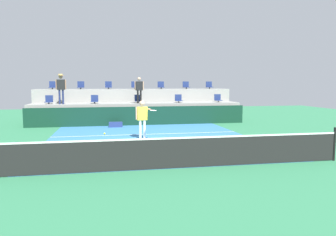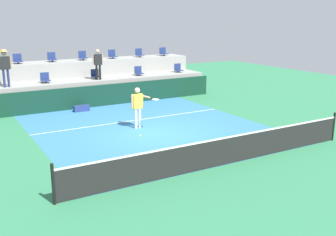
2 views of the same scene
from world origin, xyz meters
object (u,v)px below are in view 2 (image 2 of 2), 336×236
object	(u,v)px
stadium_chair_upper_far_right	(163,52)
stadium_chair_upper_right	(139,54)
stadium_chair_lower_left	(45,79)
tennis_ball	(140,136)
equipment_bag	(81,108)
spectator_leaning_on_rail	(98,62)
stadium_chair_upper_mid_right	(112,55)
stadium_chair_lower_far_right	(178,69)
stadium_chair_upper_left	(18,60)
stadium_chair_lower_right	(139,72)
spectator_with_hat	(5,64)
stadium_chair_lower_center	(95,75)
stadium_chair_upper_mid_left	(52,58)
tennis_player	(138,104)
stadium_chair_upper_center	(83,56)

from	to	relation	value
stadium_chair_upper_far_right	stadium_chair_upper_right	bearing A→B (deg)	180.00
stadium_chair_lower_left	tennis_ball	xyz separation A→B (m)	(0.65, -9.53, -0.64)
equipment_bag	spectator_leaning_on_rail	bearing A→B (deg)	45.09
stadium_chair_upper_mid_right	tennis_ball	world-z (taller)	stadium_chair_upper_mid_right
spectator_leaning_on_rail	tennis_ball	bearing A→B (deg)	-102.72
stadium_chair_lower_far_right	stadium_chair_upper_left	distance (m)	9.12
stadium_chair_lower_right	spectator_with_hat	distance (m)	7.26
stadium_chair_lower_far_right	stadium_chair_upper_mid_right	xyz separation A→B (m)	(-3.52, 1.80, 0.85)
stadium_chair_lower_center	spectator_leaning_on_rail	xyz separation A→B (m)	(0.04, -0.38, 0.75)
spectator_with_hat	equipment_bag	bearing A→B (deg)	-26.06
stadium_chair_lower_far_right	stadium_chair_upper_mid_left	distance (m)	7.37
stadium_chair_lower_right	equipment_bag	distance (m)	4.70
stadium_chair_lower_far_right	stadium_chair_upper_right	world-z (taller)	stadium_chair_upper_right
stadium_chair_lower_left	tennis_player	bearing A→B (deg)	-69.28
stadium_chair_lower_right	stadium_chair_upper_right	distance (m)	2.20
stadium_chair_lower_center	spectator_with_hat	xyz separation A→B (m)	(-4.58, -0.38, 0.89)
stadium_chair_upper_mid_left	stadium_chair_upper_right	distance (m)	5.37
stadium_chair_lower_far_right	tennis_player	size ratio (longest dim) A/B	0.30
stadium_chair_upper_center	tennis_ball	size ratio (longest dim) A/B	7.65
tennis_ball	stadium_chair_lower_right	bearing A→B (deg)	64.04
spectator_with_hat	stadium_chair_upper_right	bearing A→B (deg)	15.03
stadium_chair_upper_left	stadium_chair_upper_mid_right	size ratio (longest dim) A/B	1.00
stadium_chair_lower_center	spectator_leaning_on_rail	bearing A→B (deg)	-84.65
spectator_with_hat	stadium_chair_upper_mid_left	bearing A→B (deg)	38.30
stadium_chair_lower_far_right	stadium_chair_upper_left	bearing A→B (deg)	168.57
spectator_leaning_on_rail	equipment_bag	size ratio (longest dim) A/B	2.12
stadium_chair_upper_left	stadium_chair_upper_center	world-z (taller)	same
stadium_chair_upper_mid_left	spectator_leaning_on_rail	size ratio (longest dim) A/B	0.32
stadium_chair_upper_mid_left	tennis_player	xyz separation A→B (m)	(1.42, -7.85, -1.27)
stadium_chair_lower_center	stadium_chair_upper_mid_right	distance (m)	2.66
stadium_chair_upper_center	tennis_player	distance (m)	7.96
stadium_chair_upper_mid_left	stadium_chair_upper_center	bearing A→B (deg)	0.00
stadium_chair_lower_center	equipment_bag	bearing A→B (deg)	-127.83
stadium_chair_lower_left	stadium_chair_upper_right	size ratio (longest dim) A/B	1.00
stadium_chair_upper_far_right	tennis_ball	world-z (taller)	stadium_chair_upper_far_right
stadium_chair_upper_far_right	stadium_chair_upper_mid_left	bearing A→B (deg)	180.00
stadium_chair_lower_left	spectator_with_hat	world-z (taller)	spectator_with_hat
stadium_chair_upper_mid_right	stadium_chair_upper_right	world-z (taller)	same
stadium_chair_lower_far_right	tennis_player	xyz separation A→B (m)	(-5.67, -6.05, -0.42)
stadium_chair_upper_left	stadium_chair_upper_far_right	bearing A→B (deg)	0.00
stadium_chair_upper_right	stadium_chair_upper_mid_right	bearing A→B (deg)	180.00
stadium_chair_lower_far_right	stadium_chair_lower_left	bearing A→B (deg)	180.00
stadium_chair_lower_center	stadium_chair_lower_far_right	bearing A→B (deg)	0.00
stadium_chair_upper_left	spectator_with_hat	size ratio (longest dim) A/B	0.29
stadium_chair_upper_far_right	tennis_player	world-z (taller)	stadium_chair_upper_far_right
stadium_chair_upper_mid_right	spectator_leaning_on_rail	world-z (taller)	spectator_leaning_on_rail
stadium_chair_lower_center	stadium_chair_upper_right	size ratio (longest dim) A/B	1.00
stadium_chair_lower_center	spectator_with_hat	distance (m)	4.68
stadium_chair_lower_center	tennis_player	bearing A→B (deg)	-93.69
stadium_chair_lower_left	stadium_chair_upper_center	world-z (taller)	stadium_chair_upper_center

